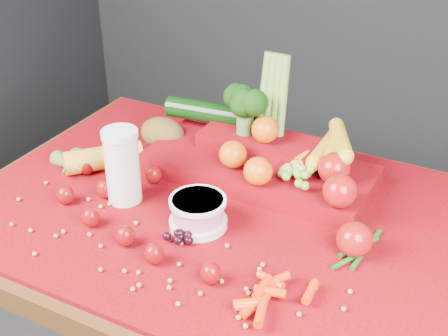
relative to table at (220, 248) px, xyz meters
The scene contains 12 objects.
table is the anchor object (origin of this frame).
red_cloth 0.10m from the table, ahead, with size 1.05×0.75×0.01m, color maroon.
milk_glass 0.29m from the table, 161.53° to the right, with size 0.08×0.08×0.17m.
yogurt_bowl 0.16m from the table, 95.49° to the right, with size 0.12×0.12×0.06m.
strawberry_scatter 0.24m from the table, 140.91° to the right, with size 0.48×0.28×0.05m.
dark_grape_cluster 0.19m from the table, 94.32° to the right, with size 0.06×0.05×0.03m, color black, non-canonical shape.
soybean_scatter 0.23m from the table, 90.00° to the right, with size 0.84×0.24×0.01m, color #A08844, non-canonical shape.
corn_ear 0.38m from the table, behind, with size 0.27×0.26×0.06m.
potato 0.34m from the table, 145.72° to the left, with size 0.12×0.09×0.08m, color brown.
baby_carrot_pile 0.35m from the table, 43.26° to the right, with size 0.17×0.17×0.03m, color red, non-canonical shape.
green_bean_pile 0.34m from the table, ahead, with size 0.14×0.12×0.01m, color #135313, non-canonical shape.
produce_mound 0.23m from the table, 76.72° to the left, with size 0.60×0.36×0.27m.
Camera 1 is at (0.53, -0.97, 1.51)m, focal length 50.00 mm.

